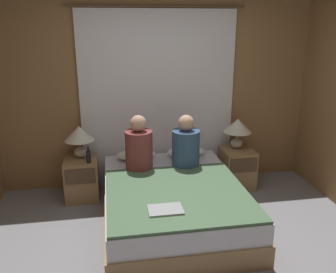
{
  "coord_description": "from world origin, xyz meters",
  "views": [
    {
      "loc": [
        -0.65,
        -2.72,
        2.12
      ],
      "look_at": [
        0.0,
        1.06,
        0.89
      ],
      "focal_mm": 38.0,
      "sensor_mm": 36.0,
      "label": 1
    }
  ],
  "objects": [
    {
      "name": "lamp_right",
      "position": [
        1.02,
        1.57,
        0.8
      ],
      "size": [
        0.37,
        0.37,
        0.41
      ],
      "color": "#B2A899",
      "rests_on": "nightstand_right"
    },
    {
      "name": "blanket_on_bed",
      "position": [
        0.0,
        0.5,
        0.46
      ],
      "size": [
        1.43,
        1.39,
        0.03
      ],
      "color": "#4C6B4C",
      "rests_on": "bed"
    },
    {
      "name": "pillow_left",
      "position": [
        -0.33,
        1.57,
        0.5
      ],
      "size": [
        0.51,
        0.3,
        0.12
      ],
      "color": "white",
      "rests_on": "bed"
    },
    {
      "name": "nightstand_right",
      "position": [
        1.02,
        1.51,
        0.26
      ],
      "size": [
        0.41,
        0.47,
        0.52
      ],
      "color": "#937047",
      "rests_on": "ground_plane"
    },
    {
      "name": "nightstand_left",
      "position": [
        -1.02,
        1.51,
        0.26
      ],
      "size": [
        0.41,
        0.47,
        0.52
      ],
      "color": "#937047",
      "rests_on": "ground_plane"
    },
    {
      "name": "wall_back",
      "position": [
        0.0,
        1.87,
        1.25
      ],
      "size": [
        4.21,
        0.06,
        2.5
      ],
      "color": "olive",
      "rests_on": "ground_plane"
    },
    {
      "name": "bed",
      "position": [
        0.0,
        0.77,
        0.22
      ],
      "size": [
        1.49,
        1.99,
        0.44
      ],
      "color": "#99754C",
      "rests_on": "ground_plane"
    },
    {
      "name": "pillow_right",
      "position": [
        0.33,
        1.57,
        0.5
      ],
      "size": [
        0.51,
        0.3,
        0.12
      ],
      "color": "white",
      "rests_on": "bed"
    },
    {
      "name": "person_left_in_bed",
      "position": [
        -0.32,
        1.23,
        0.72
      ],
      "size": [
        0.32,
        0.32,
        0.67
      ],
      "color": "brown",
      "rests_on": "bed"
    },
    {
      "name": "curtain_panel",
      "position": [
        0.0,
        1.81,
        1.16
      ],
      "size": [
        2.21,
        0.02,
        2.33
      ],
      "color": "white",
      "rests_on": "ground_plane"
    },
    {
      "name": "beer_bottle_on_left_stand",
      "position": [
        -0.92,
        1.37,
        0.6
      ],
      "size": [
        0.06,
        0.06,
        0.21
      ],
      "color": "black",
      "rests_on": "nightstand_left"
    },
    {
      "name": "lamp_left",
      "position": [
        -1.02,
        1.57,
        0.8
      ],
      "size": [
        0.37,
        0.37,
        0.41
      ],
      "color": "#B2A899",
      "rests_on": "nightstand_left"
    },
    {
      "name": "laptop_on_bed",
      "position": [
        -0.18,
        0.15,
        0.48
      ],
      "size": [
        0.32,
        0.22,
        0.02
      ],
      "color": "#9EA0A5",
      "rests_on": "blanket_on_bed"
    },
    {
      "name": "person_right_in_bed",
      "position": [
        0.25,
        1.23,
        0.71
      ],
      "size": [
        0.33,
        0.33,
        0.65
      ],
      "color": "#38517A",
      "rests_on": "bed"
    },
    {
      "name": "ground_plane",
      "position": [
        0.0,
        0.0,
        0.0
      ],
      "size": [
        16.0,
        16.0,
        0.0
      ],
      "primitive_type": "plane",
      "color": "gray"
    }
  ]
}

